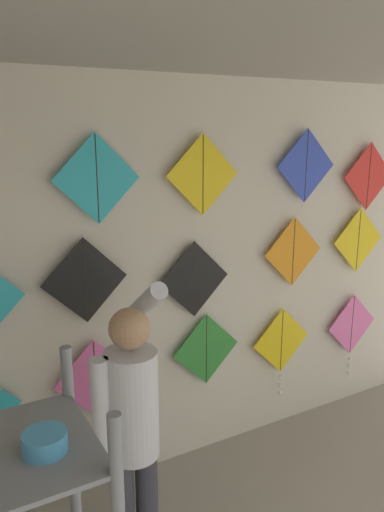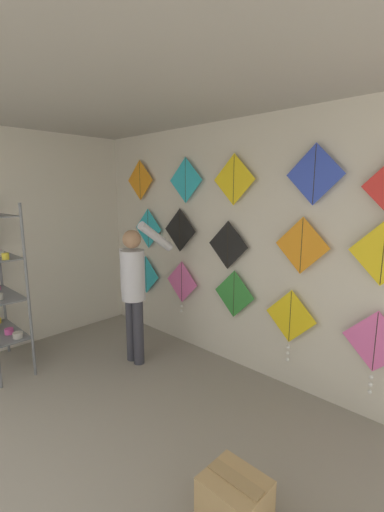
{
  "view_description": "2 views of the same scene",
  "coord_description": "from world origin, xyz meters",
  "px_view_note": "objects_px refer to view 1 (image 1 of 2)",
  "views": [
    {
      "loc": [
        -1.72,
        0.61,
        2.46
      ],
      "look_at": [
        -0.24,
        3.29,
        1.67
      ],
      "focal_mm": 35.0,
      "sensor_mm": 36.0,
      "label": 1
    },
    {
      "loc": [
        2.28,
        0.47,
        2.03
      ],
      "look_at": [
        -0.42,
        3.29,
        1.29
      ],
      "focal_mm": 24.0,
      "sensor_mm": 36.0,
      "label": 2
    }
  ],
  "objects_px": {
    "kite_6": "(85,281)",
    "kite_12": "(203,175)",
    "kite_14": "(369,176)",
    "kite_9": "(358,240)",
    "kite_11": "(97,179)",
    "kite_3": "(281,345)",
    "kite_7": "(194,279)",
    "kite_4": "(352,329)",
    "kite_8": "(293,252)",
    "shopkeeper": "(132,422)",
    "kite_2": "(206,349)",
    "kite_13": "(306,166)",
    "kite_1": "(95,382)"
  },
  "relations": [
    {
      "from": "kite_6",
      "to": "kite_12",
      "type": "bearing_deg",
      "value": 0.0
    },
    {
      "from": "kite_7",
      "to": "kite_13",
      "type": "relative_size",
      "value": 1.0
    },
    {
      "from": "kite_12",
      "to": "kite_11",
      "type": "bearing_deg",
      "value": 180.0
    },
    {
      "from": "kite_1",
      "to": "kite_2",
      "type": "relative_size",
      "value": 1.25
    },
    {
      "from": "shopkeeper",
      "to": "kite_8",
      "type": "distance_m",
      "value": 1.92
    },
    {
      "from": "kite_12",
      "to": "kite_14",
      "type": "height_order",
      "value": "kite_12"
    },
    {
      "from": "kite_6",
      "to": "kite_8",
      "type": "relative_size",
      "value": 1.0
    },
    {
      "from": "kite_9",
      "to": "kite_14",
      "type": "xyz_separation_m",
      "value": [
        0.06,
        0.0,
        0.53
      ]
    },
    {
      "from": "kite_2",
      "to": "kite_6",
      "type": "height_order",
      "value": "kite_6"
    },
    {
      "from": "kite_8",
      "to": "kite_11",
      "type": "distance_m",
      "value": 1.69
    },
    {
      "from": "kite_2",
      "to": "kite_3",
      "type": "bearing_deg",
      "value": -0.08
    },
    {
      "from": "kite_8",
      "to": "kite_13",
      "type": "height_order",
      "value": "kite_13"
    },
    {
      "from": "kite_11",
      "to": "kite_13",
      "type": "bearing_deg",
      "value": 0.0
    },
    {
      "from": "kite_6",
      "to": "kite_8",
      "type": "bearing_deg",
      "value": 0.0
    },
    {
      "from": "shopkeeper",
      "to": "kite_13",
      "type": "height_order",
      "value": "kite_13"
    },
    {
      "from": "kite_8",
      "to": "kite_12",
      "type": "height_order",
      "value": "kite_12"
    },
    {
      "from": "kite_3",
      "to": "kite_11",
      "type": "height_order",
      "value": "kite_11"
    },
    {
      "from": "kite_3",
      "to": "kite_8",
      "type": "bearing_deg",
      "value": 0.76
    },
    {
      "from": "kite_13",
      "to": "kite_14",
      "type": "distance_m",
      "value": 0.69
    },
    {
      "from": "shopkeeper",
      "to": "kite_14",
      "type": "height_order",
      "value": "kite_14"
    },
    {
      "from": "kite_14",
      "to": "kite_4",
      "type": "bearing_deg",
      "value": -178.8
    },
    {
      "from": "kite_9",
      "to": "kite_13",
      "type": "relative_size",
      "value": 1.0
    },
    {
      "from": "kite_11",
      "to": "kite_12",
      "type": "distance_m",
      "value": 0.74
    },
    {
      "from": "shopkeeper",
      "to": "kite_11",
      "type": "height_order",
      "value": "kite_11"
    },
    {
      "from": "kite_1",
      "to": "kite_12",
      "type": "relative_size",
      "value": 1.25
    },
    {
      "from": "kite_14",
      "to": "shopkeeper",
      "type": "bearing_deg",
      "value": -163.16
    },
    {
      "from": "kite_8",
      "to": "kite_12",
      "type": "xyz_separation_m",
      "value": [
        -0.82,
        0.0,
        0.64
      ]
    },
    {
      "from": "shopkeeper",
      "to": "kite_2",
      "type": "bearing_deg",
      "value": 39.08
    },
    {
      "from": "kite_8",
      "to": "kite_12",
      "type": "relative_size",
      "value": 1.0
    },
    {
      "from": "kite_9",
      "to": "kite_11",
      "type": "distance_m",
      "value": 2.35
    },
    {
      "from": "kite_4",
      "to": "kite_9",
      "type": "bearing_deg",
      "value": 174.96
    },
    {
      "from": "kite_1",
      "to": "kite_9",
      "type": "distance_m",
      "value": 2.45
    },
    {
      "from": "kite_4",
      "to": "kite_3",
      "type": "bearing_deg",
      "value": 180.0
    },
    {
      "from": "kite_6",
      "to": "kite_12",
      "type": "xyz_separation_m",
      "value": [
        0.85,
        0.0,
        0.62
      ]
    },
    {
      "from": "kite_2",
      "to": "kite_6",
      "type": "xyz_separation_m",
      "value": [
        -0.88,
        0.0,
        0.67
      ]
    },
    {
      "from": "kite_7",
      "to": "kite_9",
      "type": "height_order",
      "value": "kite_9"
    },
    {
      "from": "kite_4",
      "to": "kite_8",
      "type": "distance_m",
      "value": 1.07
    },
    {
      "from": "kite_2",
      "to": "kite_6",
      "type": "relative_size",
      "value": 1.0
    },
    {
      "from": "kite_8",
      "to": "kite_9",
      "type": "distance_m",
      "value": 0.71
    },
    {
      "from": "kite_2",
      "to": "kite_12",
      "type": "distance_m",
      "value": 1.28
    },
    {
      "from": "kite_12",
      "to": "kite_6",
      "type": "bearing_deg",
      "value": 180.0
    },
    {
      "from": "kite_3",
      "to": "kite_14",
      "type": "relative_size",
      "value": 1.38
    },
    {
      "from": "kite_4",
      "to": "kite_11",
      "type": "distance_m",
      "value": 2.69
    },
    {
      "from": "shopkeeper",
      "to": "kite_8",
      "type": "height_order",
      "value": "kite_8"
    },
    {
      "from": "kite_9",
      "to": "kite_7",
      "type": "bearing_deg",
      "value": 180.0
    },
    {
      "from": "kite_7",
      "to": "kite_12",
      "type": "height_order",
      "value": "kite_12"
    },
    {
      "from": "kite_6",
      "to": "kite_11",
      "type": "bearing_deg",
      "value": 0.0
    },
    {
      "from": "kite_2",
      "to": "kite_13",
      "type": "xyz_separation_m",
      "value": [
        0.87,
        0.0,
        1.31
      ]
    },
    {
      "from": "kite_14",
      "to": "kite_9",
      "type": "bearing_deg",
      "value": 180.0
    },
    {
      "from": "kite_3",
      "to": "kite_7",
      "type": "bearing_deg",
      "value": 179.93
    }
  ]
}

